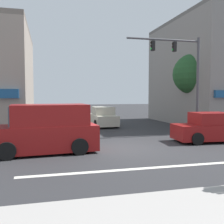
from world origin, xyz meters
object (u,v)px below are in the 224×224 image
at_px(street_tree, 193,74).
at_px(van_parked_curbside, 45,130).
at_px(sedan_approaching_near, 103,117).
at_px(traffic_light_mast, 184,69).
at_px(sedan_crossing_center, 212,129).

xyz_separation_m(street_tree, van_parked_curbside, (-11.38, -6.98, -3.16)).
height_order(street_tree, sedan_approaching_near, street_tree).
bearing_deg(traffic_light_mast, van_parked_curbside, -157.88).
height_order(traffic_light_mast, van_parked_curbside, traffic_light_mast).
height_order(traffic_light_mast, sedan_crossing_center, traffic_light_mast).
xyz_separation_m(traffic_light_mast, sedan_approaching_near, (-4.10, 5.67, -3.46)).
bearing_deg(sedan_crossing_center, sedan_approaching_near, 116.41).
height_order(street_tree, sedan_crossing_center, street_tree).
height_order(van_parked_curbside, sedan_approaching_near, van_parked_curbside).
height_order(street_tree, traffic_light_mast, traffic_light_mast).
relative_size(traffic_light_mast, sedan_approaching_near, 1.50).
bearing_deg(sedan_approaching_near, street_tree, -17.69).
bearing_deg(van_parked_curbside, street_tree, 31.53).
height_order(sedan_crossing_center, sedan_approaching_near, same).
distance_m(sedan_crossing_center, sedan_approaching_near, 9.47).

